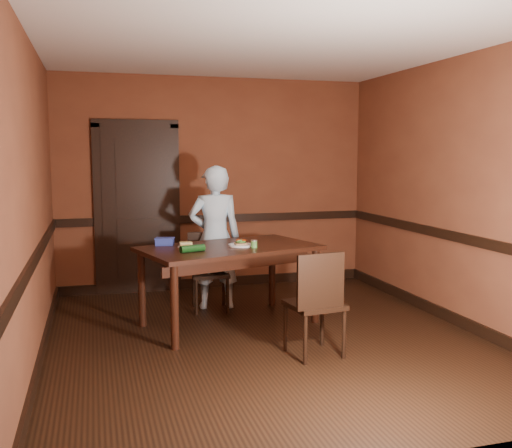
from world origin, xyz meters
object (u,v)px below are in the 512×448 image
dining_table (230,286)px  person (215,237)px  cheese_saucer (186,245)px  sandwich_plate (241,244)px  chair_near (314,303)px  sauce_jar (254,244)px  food_tub (165,242)px  chair_far (210,272)px

dining_table → person: size_ratio=1.08×
cheese_saucer → sandwich_plate: bearing=-8.3°
sandwich_plate → cheese_saucer: (-0.55, 0.08, 0.00)m
chair_near → sauce_jar: bearing=-79.7°
sandwich_plate → dining_table: bearing=172.5°
cheese_saucer → dining_table: bearing=-8.5°
chair_near → person: size_ratio=0.58×
chair_near → cheese_saucer: (-0.93, 1.13, 0.37)m
chair_near → food_tub: chair_near is taller
dining_table → person: bearing=74.7°
sauce_jar → food_tub: size_ratio=0.37×
dining_table → chair_far: chair_far is taller
food_tub → cheese_saucer: bearing=-24.4°
cheese_saucer → food_tub: 0.25m
sandwich_plate → food_tub: bearing=161.6°
dining_table → cheese_saucer: cheese_saucer is taller
sandwich_plate → chair_far: bearing=108.3°
person → cheese_saucer: person is taller
chair_far → food_tub: 0.77m
chair_far → sauce_jar: bearing=-63.2°
sauce_jar → food_tub: (-0.83, 0.39, -0.00)m
person → sandwich_plate: (0.12, -0.70, 0.02)m
chair_far → sauce_jar: (0.29, -0.75, 0.42)m
dining_table → chair_near: (0.50, -1.06, 0.06)m
dining_table → sandwich_plate: bearing=-23.3°
dining_table → person: (-0.01, 0.69, 0.40)m
sandwich_plate → sauce_jar: size_ratio=3.22×
chair_far → sandwich_plate: sandwich_plate is taller
sandwich_plate → food_tub: (-0.73, 0.24, 0.02)m
chair_near → person: person is taller
sauce_jar → cheese_saucer: bearing=160.5°
person → chair_far: bearing=57.1°
person → food_tub: bearing=41.6°
chair_near → cheese_saucer: size_ratio=5.72×
chair_far → sauce_jar: sauce_jar is taller
chair_far → chair_near: (0.58, -1.65, 0.03)m
person → cheese_saucer: size_ratio=9.94×
person → sandwich_plate: 0.71m
chair_near → sandwich_plate: (-0.38, 1.05, 0.37)m
dining_table → sauce_jar: (0.21, -0.16, 0.44)m
person → sauce_jar: bearing=109.3°
sauce_jar → food_tub: 0.92m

